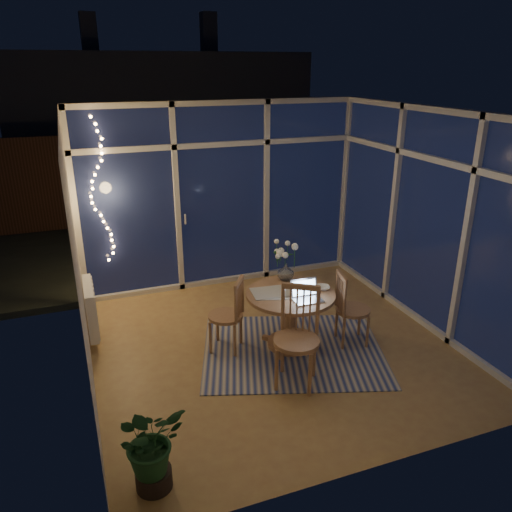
{
  "coord_description": "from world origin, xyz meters",
  "views": [
    {
      "loc": [
        -1.95,
        -4.61,
        3.04
      ],
      "look_at": [
        -0.14,
        0.25,
        1.04
      ],
      "focal_mm": 35.0,
      "sensor_mm": 36.0,
      "label": 1
    }
  ],
  "objects_px": {
    "laptop": "(308,291)",
    "chair_front": "(297,339)",
    "flower_vase": "(286,272)",
    "dining_table": "(290,320)",
    "chair_right": "(353,308)",
    "potted_plant": "(151,447)",
    "chair_left": "(225,314)"
  },
  "relations": [
    {
      "from": "dining_table",
      "to": "potted_plant",
      "type": "distance_m",
      "value": 2.36
    },
    {
      "from": "chair_left",
      "to": "flower_vase",
      "type": "distance_m",
      "value": 0.87
    },
    {
      "from": "dining_table",
      "to": "chair_left",
      "type": "relative_size",
      "value": 1.12
    },
    {
      "from": "dining_table",
      "to": "chair_front",
      "type": "distance_m",
      "value": 0.75
    },
    {
      "from": "dining_table",
      "to": "flower_vase",
      "type": "distance_m",
      "value": 0.57
    },
    {
      "from": "chair_left",
      "to": "chair_right",
      "type": "bearing_deg",
      "value": 107.9
    },
    {
      "from": "dining_table",
      "to": "chair_left",
      "type": "xyz_separation_m",
      "value": [
        -0.7,
        0.2,
        0.11
      ]
    },
    {
      "from": "chair_front",
      "to": "laptop",
      "type": "relative_size",
      "value": 3.39
    },
    {
      "from": "laptop",
      "to": "flower_vase",
      "type": "height_order",
      "value": "laptop"
    },
    {
      "from": "laptop",
      "to": "chair_front",
      "type": "bearing_deg",
      "value": -125.18
    },
    {
      "from": "laptop",
      "to": "potted_plant",
      "type": "xyz_separation_m",
      "value": [
        -1.9,
        -1.27,
        -0.41
      ]
    },
    {
      "from": "chair_front",
      "to": "flower_vase",
      "type": "bearing_deg",
      "value": 106.01
    },
    {
      "from": "chair_right",
      "to": "laptop",
      "type": "bearing_deg",
      "value": 108.45
    },
    {
      "from": "laptop",
      "to": "potted_plant",
      "type": "distance_m",
      "value": 2.32
    },
    {
      "from": "chair_right",
      "to": "chair_front",
      "type": "height_order",
      "value": "chair_front"
    },
    {
      "from": "dining_table",
      "to": "chair_right",
      "type": "xyz_separation_m",
      "value": [
        0.71,
        -0.18,
        0.11
      ]
    },
    {
      "from": "chair_front",
      "to": "laptop",
      "type": "distance_m",
      "value": 0.62
    },
    {
      "from": "flower_vase",
      "to": "potted_plant",
      "type": "bearing_deg",
      "value": -135.57
    },
    {
      "from": "dining_table",
      "to": "chair_right",
      "type": "relative_size",
      "value": 1.11
    },
    {
      "from": "chair_right",
      "to": "chair_left",
      "type": "bearing_deg",
      "value": 87.79
    },
    {
      "from": "laptop",
      "to": "flower_vase",
      "type": "relative_size",
      "value": 1.47
    },
    {
      "from": "chair_left",
      "to": "chair_front",
      "type": "xyz_separation_m",
      "value": [
        0.46,
        -0.88,
        0.08
      ]
    },
    {
      "from": "chair_right",
      "to": "laptop",
      "type": "xyz_separation_m",
      "value": [
        -0.61,
        -0.06,
        0.34
      ]
    },
    {
      "from": "flower_vase",
      "to": "potted_plant",
      "type": "height_order",
      "value": "flower_vase"
    },
    {
      "from": "chair_right",
      "to": "potted_plant",
      "type": "xyz_separation_m",
      "value": [
        -2.51,
        -1.34,
        -0.07
      ]
    },
    {
      "from": "laptop",
      "to": "potted_plant",
      "type": "bearing_deg",
      "value": -144.65
    },
    {
      "from": "potted_plant",
      "to": "laptop",
      "type": "bearing_deg",
      "value": 33.82
    },
    {
      "from": "chair_left",
      "to": "laptop",
      "type": "height_order",
      "value": "laptop"
    },
    {
      "from": "dining_table",
      "to": "chair_right",
      "type": "bearing_deg",
      "value": -14.01
    },
    {
      "from": "dining_table",
      "to": "chair_right",
      "type": "height_order",
      "value": "chair_right"
    },
    {
      "from": "flower_vase",
      "to": "chair_left",
      "type": "bearing_deg",
      "value": -169.19
    },
    {
      "from": "chair_right",
      "to": "chair_front",
      "type": "distance_m",
      "value": 1.08
    }
  ]
}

